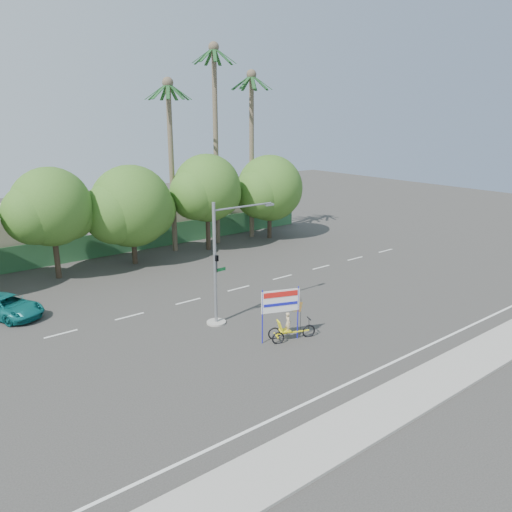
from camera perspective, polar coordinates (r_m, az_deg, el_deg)
ground at (r=27.48m, az=4.55°, el=-8.99°), size 120.00×120.00×0.00m
sidewalk_near at (r=23.16m, az=17.59°, el=-14.64°), size 50.00×2.40×0.12m
fence at (r=44.50m, az=-14.44°, el=1.67°), size 38.00×0.08×2.00m
building_right at (r=51.75m, az=-8.44°, el=4.86°), size 14.00×8.00×3.60m
tree_left at (r=38.14m, az=-22.41°, el=4.91°), size 6.66×5.60×8.07m
tree_center at (r=40.23m, az=-14.11°, el=5.28°), size 7.62×6.40×7.85m
tree_right at (r=43.36m, az=-5.67°, el=7.45°), size 6.90×5.80×8.36m
tree_far_right at (r=47.52m, az=1.53°, el=7.54°), size 7.38×6.20×7.94m
palm_tall at (r=45.29m, az=-4.66°, el=14.48°), size 3.73×3.79×17.45m
palm_mid at (r=47.65m, az=-0.51°, el=13.31°), size 3.73×3.79×15.45m
palm_short at (r=43.04m, az=-9.72°, el=12.10°), size 3.73×3.79×14.45m
traffic_signal at (r=28.06m, az=-4.16°, el=-2.04°), size 4.72×1.10×7.00m
trike_billboard at (r=26.40m, az=3.38°, el=-7.19°), size 2.87×1.34×2.99m
pickup_truck at (r=32.95m, az=-26.54°, el=-5.17°), size 3.90×5.13×1.29m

